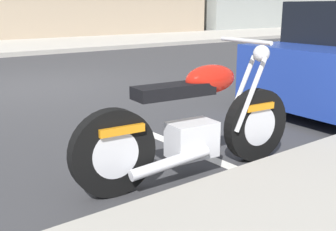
# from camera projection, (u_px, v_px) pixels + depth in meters

# --- Properties ---
(ground_plane) EXTENTS (260.00, 260.00, 0.00)m
(ground_plane) POSITION_uv_depth(u_px,v_px,m) (37.00, 87.00, 7.42)
(ground_plane) COLOR #333335
(sidewalk_far_curb) EXTENTS (120.00, 5.00, 0.14)m
(sidewalk_far_curb) POSITION_uv_depth(u_px,v_px,m) (221.00, 35.00, 20.20)
(sidewalk_far_curb) COLOR #ADA89E
(sidewalk_far_curb) RESTS_ON ground
(parking_stall_stripe) EXTENTS (0.12, 2.20, 0.01)m
(parking_stall_stripe) POSITION_uv_depth(u_px,v_px,m) (199.00, 154.00, 4.06)
(parking_stall_stripe) COLOR silver
(parking_stall_stripe) RESTS_ON ground
(parked_motorcycle) EXTENTS (2.13, 0.62, 1.14)m
(parked_motorcycle) POSITION_uv_depth(u_px,v_px,m) (194.00, 125.00, 3.45)
(parked_motorcycle) COLOR black
(parked_motorcycle) RESTS_ON ground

